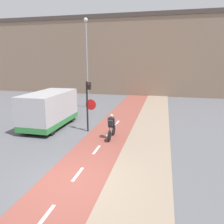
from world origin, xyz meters
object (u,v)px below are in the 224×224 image
street_lamp_far (87,56)px  van (49,110)px  traffic_light_pole (88,101)px  cyclist_near (111,127)px

street_lamp_far → van: size_ratio=1.76×
traffic_light_pole → cyclist_near: (1.69, -0.94, -1.26)m
cyclist_near → van: van is taller
street_lamp_far → van: street_lamp_far is taller
traffic_light_pole → van: size_ratio=0.69×
street_lamp_far → traffic_light_pole: bearing=-69.9°
traffic_light_pole → van: traffic_light_pole is taller
traffic_light_pole → van: (-2.90, 0.32, -0.80)m
traffic_light_pole → van: 3.03m
cyclist_near → van: (-4.59, 1.26, 0.46)m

